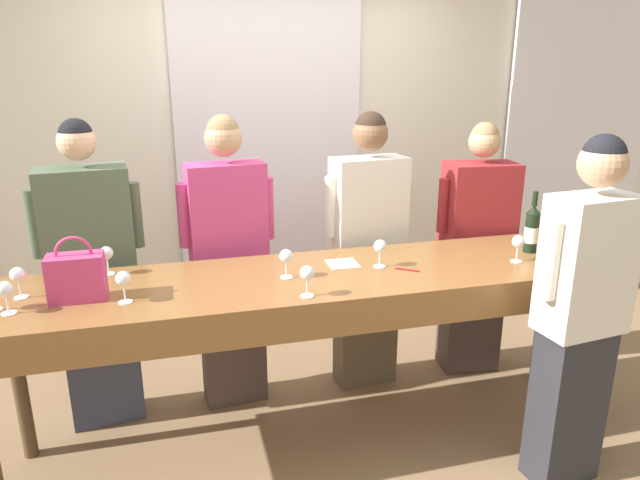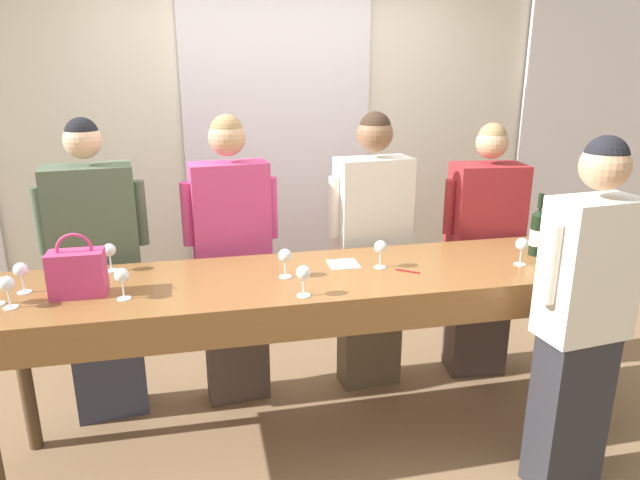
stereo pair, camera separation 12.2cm
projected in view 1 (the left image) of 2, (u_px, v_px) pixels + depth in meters
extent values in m
plane|color=#846647|center=(323.00, 440.00, 3.09)|extent=(18.00, 18.00, 0.00)
cube|color=silver|center=(268.00, 145.00, 4.07)|extent=(12.00, 0.06, 2.80)
cube|color=white|center=(270.00, 154.00, 4.02)|extent=(1.30, 0.03, 2.69)
cube|color=white|center=(576.00, 142.00, 4.64)|extent=(1.30, 0.03, 2.69)
cube|color=brown|center=(324.00, 278.00, 2.81)|extent=(3.16, 0.70, 0.05)
cube|color=brown|center=(344.00, 323.00, 2.53)|extent=(3.03, 0.03, 0.12)
cylinder|color=#4C3823|center=(606.00, 354.00, 3.07)|extent=(0.07, 0.07, 0.92)
cylinder|color=#4C3823|center=(18.00, 377.00, 2.84)|extent=(0.07, 0.07, 0.92)
cylinder|color=#4C3823|center=(543.00, 313.00, 3.58)|extent=(0.07, 0.07, 0.92)
cylinder|color=black|center=(531.00, 233.00, 3.10)|extent=(0.07, 0.07, 0.22)
cone|color=black|center=(534.00, 210.00, 3.06)|extent=(0.07, 0.07, 0.04)
cylinder|color=black|center=(535.00, 199.00, 3.04)|extent=(0.03, 0.03, 0.08)
cylinder|color=white|center=(531.00, 234.00, 3.10)|extent=(0.07, 0.07, 0.09)
cube|color=#C63870|center=(77.00, 277.00, 2.47)|extent=(0.24, 0.13, 0.20)
torus|color=#C63870|center=(74.00, 254.00, 2.43)|extent=(0.16, 0.01, 0.16)
cylinder|color=white|center=(516.00, 261.00, 2.97)|extent=(0.06, 0.06, 0.00)
cylinder|color=white|center=(517.00, 254.00, 2.96)|extent=(0.01, 0.01, 0.08)
sphere|color=white|center=(518.00, 241.00, 2.94)|extent=(0.06, 0.06, 0.06)
sphere|color=beige|center=(518.00, 243.00, 2.94)|extent=(0.04, 0.04, 0.04)
cylinder|color=white|center=(307.00, 296.00, 2.53)|extent=(0.06, 0.06, 0.00)
cylinder|color=white|center=(307.00, 287.00, 2.52)|extent=(0.01, 0.01, 0.08)
sphere|color=white|center=(307.00, 273.00, 2.50)|extent=(0.06, 0.06, 0.06)
cylinder|color=white|center=(9.00, 313.00, 2.35)|extent=(0.06, 0.06, 0.00)
cylinder|color=white|center=(8.00, 304.00, 2.34)|extent=(0.01, 0.01, 0.08)
sphere|color=white|center=(5.00, 289.00, 2.32)|extent=(0.06, 0.06, 0.06)
cylinder|color=white|center=(21.00, 297.00, 2.51)|extent=(0.06, 0.06, 0.00)
cylinder|color=white|center=(20.00, 289.00, 2.50)|extent=(0.01, 0.01, 0.08)
sphere|color=white|center=(17.00, 274.00, 2.48)|extent=(0.06, 0.06, 0.06)
cylinder|color=white|center=(604.00, 262.00, 2.96)|extent=(0.06, 0.06, 0.00)
cylinder|color=white|center=(605.00, 255.00, 2.94)|extent=(0.01, 0.01, 0.08)
sphere|color=white|center=(607.00, 242.00, 2.92)|extent=(0.06, 0.06, 0.06)
cylinder|color=white|center=(286.00, 277.00, 2.75)|extent=(0.06, 0.06, 0.00)
cylinder|color=white|center=(286.00, 269.00, 2.74)|extent=(0.01, 0.01, 0.08)
sphere|color=white|center=(286.00, 256.00, 2.72)|extent=(0.06, 0.06, 0.06)
cylinder|color=white|center=(379.00, 266.00, 2.90)|extent=(0.06, 0.06, 0.00)
cylinder|color=white|center=(380.00, 259.00, 2.88)|extent=(0.01, 0.01, 0.08)
sphere|color=white|center=(380.00, 246.00, 2.86)|extent=(0.06, 0.06, 0.06)
cylinder|color=white|center=(126.00, 302.00, 2.46)|extent=(0.06, 0.06, 0.00)
cylinder|color=white|center=(125.00, 293.00, 2.45)|extent=(0.01, 0.01, 0.08)
sphere|color=white|center=(123.00, 279.00, 2.43)|extent=(0.06, 0.06, 0.06)
sphere|color=beige|center=(123.00, 280.00, 2.43)|extent=(0.04, 0.04, 0.04)
cylinder|color=white|center=(109.00, 274.00, 2.79)|extent=(0.06, 0.06, 0.00)
cylinder|color=white|center=(108.00, 266.00, 2.78)|extent=(0.01, 0.01, 0.08)
sphere|color=white|center=(106.00, 253.00, 2.76)|extent=(0.06, 0.06, 0.06)
sphere|color=beige|center=(107.00, 255.00, 2.76)|extent=(0.04, 0.04, 0.04)
cylinder|color=white|center=(587.00, 259.00, 3.01)|extent=(0.06, 0.06, 0.00)
cylinder|color=white|center=(588.00, 251.00, 3.00)|extent=(0.01, 0.01, 0.08)
sphere|color=white|center=(590.00, 239.00, 2.98)|extent=(0.06, 0.06, 0.06)
cube|color=white|center=(343.00, 264.00, 2.93)|extent=(0.15, 0.15, 0.00)
cylinder|color=maroon|center=(407.00, 270.00, 2.84)|extent=(0.10, 0.08, 0.01)
cube|color=#383D51|center=(103.00, 353.00, 3.19)|extent=(0.40, 0.26, 0.81)
cube|color=#4C5B47|center=(87.00, 228.00, 2.98)|extent=(0.47, 0.30, 0.64)
sphere|color=#DBAD89|center=(76.00, 142.00, 2.84)|extent=(0.19, 0.19, 0.19)
sphere|color=black|center=(76.00, 135.00, 2.83)|extent=(0.17, 0.17, 0.17)
cylinder|color=#4C5B47|center=(135.00, 215.00, 3.05)|extent=(0.08, 0.08, 0.35)
cylinder|color=#4C5B47|center=(34.00, 224.00, 2.88)|extent=(0.08, 0.08, 0.35)
cube|color=#473833|center=(233.00, 338.00, 3.37)|extent=(0.37, 0.20, 0.81)
cube|color=#C63D7A|center=(227.00, 220.00, 3.16)|extent=(0.44, 0.24, 0.64)
sphere|color=tan|center=(223.00, 138.00, 3.02)|extent=(0.20, 0.20, 0.20)
sphere|color=#93754C|center=(223.00, 131.00, 3.01)|extent=(0.18, 0.18, 0.18)
cylinder|color=#C63D7A|center=(268.00, 208.00, 3.22)|extent=(0.08, 0.08, 0.35)
cylinder|color=#C63D7A|center=(184.00, 216.00, 3.07)|extent=(0.08, 0.08, 0.35)
cube|color=brown|center=(365.00, 323.00, 3.57)|extent=(0.38, 0.21, 0.80)
cube|color=silver|center=(368.00, 211.00, 3.36)|extent=(0.45, 0.25, 0.64)
sphere|color=brown|center=(370.00, 134.00, 3.23)|extent=(0.20, 0.20, 0.20)
sphere|color=#332319|center=(371.00, 127.00, 3.22)|extent=(0.18, 0.18, 0.18)
cylinder|color=silver|center=(405.00, 200.00, 3.43)|extent=(0.08, 0.08, 0.35)
cylinder|color=silver|center=(331.00, 207.00, 3.27)|extent=(0.08, 0.08, 0.35)
cube|color=#473833|center=(470.00, 313.00, 3.76)|extent=(0.38, 0.27, 0.77)
cube|color=maroon|center=(479.00, 211.00, 3.55)|extent=(0.45, 0.31, 0.61)
sphere|color=tan|center=(484.00, 142.00, 3.43)|extent=(0.19, 0.19, 0.19)
sphere|color=#93754C|center=(485.00, 136.00, 3.42)|extent=(0.17, 0.17, 0.17)
cylinder|color=maroon|center=(514.00, 203.00, 3.58)|extent=(0.08, 0.08, 0.34)
cylinder|color=maroon|center=(443.00, 206.00, 3.51)|extent=(0.08, 0.08, 0.34)
cube|color=#28282D|center=(567.00, 405.00, 2.72)|extent=(0.34, 0.22, 0.79)
cube|color=silver|center=(588.00, 265.00, 2.51)|extent=(0.40, 0.26, 0.63)
sphere|color=tan|center=(603.00, 164.00, 2.38)|extent=(0.20, 0.20, 0.20)
sphere|color=black|center=(604.00, 155.00, 2.37)|extent=(0.18, 0.18, 0.18)
cylinder|color=silver|center=(551.00, 260.00, 2.43)|extent=(0.08, 0.08, 0.35)
cylinder|color=silver|center=(625.00, 249.00, 2.57)|extent=(0.08, 0.08, 0.35)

